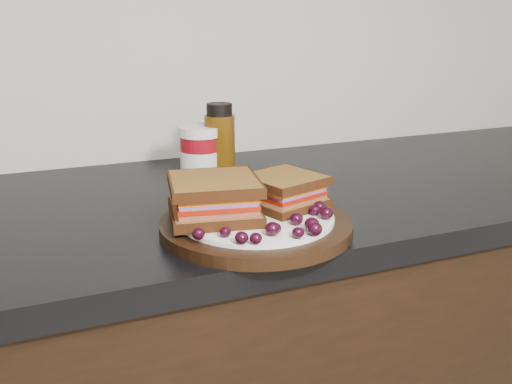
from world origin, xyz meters
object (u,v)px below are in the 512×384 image
plate (256,225)px  condiment_jar (201,157)px  sandwich_left (214,198)px  oil_bottle (220,146)px

plate → condiment_jar: condiment_jar is taller
sandwich_left → oil_bottle: oil_bottle is taller
plate → oil_bottle: oil_bottle is taller
sandwich_left → condiment_jar: bearing=88.2°
sandwich_left → condiment_jar: size_ratio=1.11×
plate → sandwich_left: sandwich_left is taller
sandwich_left → oil_bottle: bearing=79.6°
sandwich_left → condiment_jar: (0.05, 0.23, 0.00)m
plate → sandwich_left: 0.07m
plate → oil_bottle: size_ratio=1.83×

